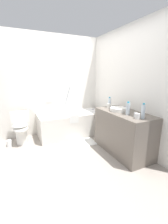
{
  "coord_description": "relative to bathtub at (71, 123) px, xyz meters",
  "views": [
    {
      "loc": [
        -0.73,
        -2.62,
        1.53
      ],
      "look_at": [
        0.56,
        0.12,
        0.77
      ],
      "focal_mm": 23.76,
      "sensor_mm": 36.0,
      "label": 1
    }
  ],
  "objects": [
    {
      "name": "water_bottle_2",
      "position": [
        0.6,
        -0.81,
        0.63
      ],
      "size": [
        0.06,
        0.06,
        0.23
      ],
      "color": "silver",
      "rests_on": "vanity_counter"
    },
    {
      "name": "toilet_paper_roll",
      "position": [
        -1.48,
        -0.06,
        -0.24
      ],
      "size": [
        0.11,
        0.11,
        0.14
      ],
      "primitive_type": "cylinder",
      "color": "white",
      "rests_on": "ground_plane"
    },
    {
      "name": "water_bottle_0",
      "position": [
        0.54,
        -1.46,
        0.63
      ],
      "size": [
        0.07,
        0.07,
        0.24
      ],
      "color": "silver",
      "rests_on": "vanity_counter"
    },
    {
      "name": "drinking_glass_0",
      "position": [
        0.54,
        -0.87,
        0.57
      ],
      "size": [
        0.07,
        0.07,
        0.1
      ],
      "primitive_type": "cylinder",
      "color": "white",
      "rests_on": "vanity_counter"
    },
    {
      "name": "ground_plane",
      "position": [
        -0.53,
        -0.84,
        -0.31
      ],
      "size": [
        3.89,
        3.89,
        0.0
      ],
      "primitive_type": "plane",
      "color": "#9E9389"
    },
    {
      "name": "wall_right_mirror",
      "position": [
        0.96,
        -0.84,
        0.94
      ],
      "size": [
        0.1,
        2.82,
        2.51
      ],
      "primitive_type": "cube",
      "color": "white",
      "rests_on": "ground_plane"
    },
    {
      "name": "sink_basin",
      "position": [
        0.57,
        -1.17,
        0.55
      ],
      "size": [
        0.33,
        0.33,
        0.07
      ],
      "primitive_type": "cylinder",
      "color": "white",
      "rests_on": "vanity_counter"
    },
    {
      "name": "toilet",
      "position": [
        -1.21,
        0.0,
        0.07
      ],
      "size": [
        0.4,
        0.54,
        0.72
      ],
      "rotation": [
        0.0,
        0.0,
        -1.64
      ],
      "color": "white",
      "rests_on": "ground_plane"
    },
    {
      "name": "wall_back_tiled",
      "position": [
        -0.53,
        0.43,
        0.94
      ],
      "size": [
        3.29,
        0.1,
        2.51
      ],
      "primitive_type": "cube",
      "color": "white",
      "rests_on": "ground_plane"
    },
    {
      "name": "sink_faucet",
      "position": [
        0.77,
        -1.17,
        0.55
      ],
      "size": [
        0.1,
        0.15,
        0.08
      ],
      "color": "#B1B1B6",
      "rests_on": "vanity_counter"
    },
    {
      "name": "drinking_glass_2",
      "position": [
        0.51,
        -1.73,
        0.56
      ],
      "size": [
        0.08,
        0.08,
        0.09
      ],
      "primitive_type": "cylinder",
      "color": "white",
      "rests_on": "vanity_counter"
    },
    {
      "name": "bathtub",
      "position": [
        0.0,
        0.0,
        0.0
      ],
      "size": [
        1.65,
        0.76,
        1.21
      ],
      "color": "white",
      "rests_on": "ground_plane"
    },
    {
      "name": "water_bottle_1",
      "position": [
        0.6,
        -1.75,
        0.64
      ],
      "size": [
        0.06,
        0.06,
        0.26
      ],
      "color": "silver",
      "rests_on": "vanity_counter"
    },
    {
      "name": "vanity_counter",
      "position": [
        0.62,
        -1.29,
        0.1
      ],
      "size": [
        0.59,
        1.23,
        0.83
      ],
      "primitive_type": "cube",
      "color": "#6B6056",
      "rests_on": "ground_plane"
    },
    {
      "name": "drinking_glass_1",
      "position": [
        0.56,
        -1.64,
        0.56
      ],
      "size": [
        0.06,
        0.06,
        0.08
      ],
      "primitive_type": "cylinder",
      "color": "white",
      "rests_on": "vanity_counter"
    },
    {
      "name": "bath_mat",
      "position": [
        0.07,
        -0.61,
        -0.31
      ],
      "size": [
        0.53,
        0.39,
        0.01
      ],
      "primitive_type": "cube",
      "color": "white",
      "rests_on": "ground_plane"
    }
  ]
}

